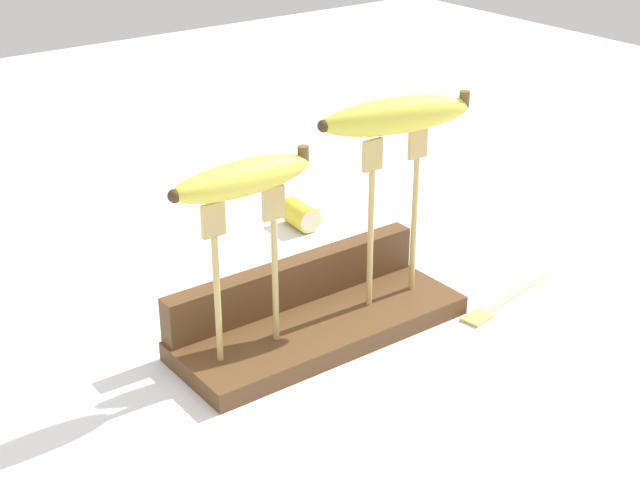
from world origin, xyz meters
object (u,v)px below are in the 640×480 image
(banana_raised_right, at_px, (397,116))
(fork_fallen_near, at_px, (499,303))
(fork_stand_right, at_px, (394,203))
(banana_raised_left, at_px, (243,178))
(banana_chunk_near, at_px, (300,215))
(fork_stand_left, at_px, (246,260))

(banana_raised_right, distance_m, fork_fallen_near, 0.28)
(fork_stand_right, bearing_deg, banana_raised_left, -180.00)
(banana_chunk_near, bearing_deg, banana_raised_left, -134.13)
(banana_raised_left, xyz_separation_m, fork_fallen_near, (0.32, -0.07, -0.22))
(fork_stand_left, height_order, fork_fallen_near, fork_stand_left)
(fork_stand_right, distance_m, banana_chunk_near, 0.30)
(banana_raised_right, height_order, fork_fallen_near, banana_raised_right)
(fork_stand_left, bearing_deg, fork_fallen_near, -11.85)
(fork_stand_right, xyz_separation_m, banana_chunk_near, (0.06, 0.27, -0.13))
(banana_raised_left, relative_size, banana_chunk_near, 2.73)
(fork_stand_left, bearing_deg, banana_raised_left, -179.63)
(fork_fallen_near, bearing_deg, banana_chunk_near, 99.97)
(fork_stand_right, distance_m, banana_raised_right, 0.10)
(fork_stand_left, relative_size, banana_chunk_near, 2.98)
(banana_raised_left, bearing_deg, banana_chunk_near, 45.87)
(fork_stand_left, xyz_separation_m, banana_raised_right, (0.20, 0.00, 0.12))
(fork_stand_right, relative_size, banana_raised_left, 1.24)
(banana_raised_left, bearing_deg, banana_raised_right, 0.00)
(fork_stand_left, relative_size, fork_fallen_near, 1.00)
(fork_stand_left, height_order, banana_raised_right, banana_raised_right)
(banana_raised_left, relative_size, banana_raised_right, 0.88)
(fork_stand_left, xyz_separation_m, banana_chunk_near, (0.26, 0.27, -0.11))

